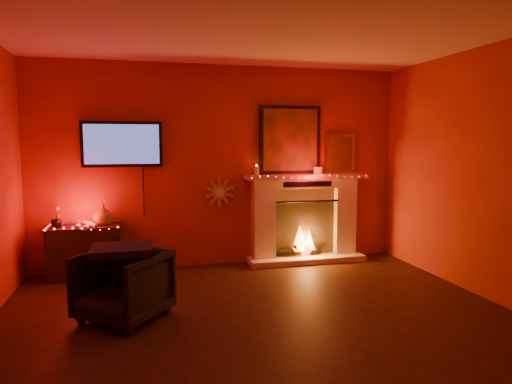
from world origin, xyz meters
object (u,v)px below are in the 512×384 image
fireplace (304,210)px  sunburst_clock (219,192)px  tv (122,144)px  console_table (86,249)px  armchair (123,286)px

fireplace → sunburst_clock: size_ratio=5.45×
fireplace → tv: (-2.44, 0.06, 0.92)m
fireplace → sunburst_clock: fireplace is taller
tv → console_table: tv is taller
sunburst_clock → console_table: sunburst_clock is taller
sunburst_clock → console_table: size_ratio=0.44×
fireplace → armchair: (-2.40, -1.65, -0.39)m
tv → armchair: bearing=-88.8°
sunburst_clock → armchair: (-1.21, -1.74, -0.67)m
armchair → sunburst_clock: bearing=93.7°
fireplace → sunburst_clock: bearing=175.6°
tv → console_table: size_ratio=1.36×
armchair → console_table: bearing=146.7°
sunburst_clock → armchair: size_ratio=0.55×
sunburst_clock → armchair: sunburst_clock is taller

